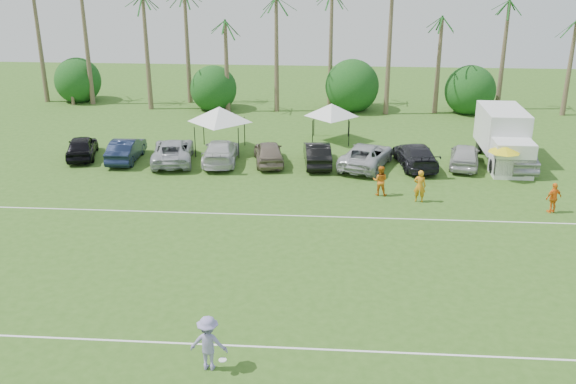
{
  "coord_description": "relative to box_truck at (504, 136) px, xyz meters",
  "views": [
    {
      "loc": [
        4.53,
        -17.25,
        13.36
      ],
      "look_at": [
        2.27,
        13.33,
        1.6
      ],
      "focal_mm": 40.0,
      "sensor_mm": 36.0,
      "label": 1
    }
  ],
  "objects": [
    {
      "name": "field_lines",
      "position": [
        -15.62,
        -15.96,
        -1.83
      ],
      "size": [
        80.0,
        12.1,
        0.01
      ],
      "color": "white",
      "rests_on": "ground"
    },
    {
      "name": "parked_car_2",
      "position": [
        -21.65,
        -1.44,
        -1.08
      ],
      "size": [
        3.4,
        5.81,
        1.52
      ],
      "primitive_type": "imported",
      "rotation": [
        0.0,
        0.0,
        3.31
      ],
      "color": "#A4A7AC",
      "rests_on": "ground"
    },
    {
      "name": "parked_car_7",
      "position": [
        -5.78,
        -1.2,
        -1.08
      ],
      "size": [
        2.81,
        5.47,
        1.52
      ],
      "primitive_type": "imported",
      "rotation": [
        0.0,
        0.0,
        3.28
      ],
      "color": "black",
      "rests_on": "ground"
    },
    {
      "name": "sideline_player_b",
      "position": [
        -8.37,
        -6.55,
        -0.96
      ],
      "size": [
        0.94,
        0.79,
        1.75
      ],
      "primitive_type": "imported",
      "rotation": [
        0.0,
        0.0,
        2.99
      ],
      "color": "#CE6A16",
      "rests_on": "ground"
    },
    {
      "name": "palm_tree_1",
      "position": [
        -32.62,
        14.04,
        6.51
      ],
      "size": [
        2.4,
        2.4,
        9.9
      ],
      "color": "brown",
      "rests_on": "ground"
    },
    {
      "name": "palm_tree_6",
      "position": [
        -11.62,
        14.04,
        7.37
      ],
      "size": [
        2.4,
        2.4,
        10.9
      ],
      "color": "brown",
      "rests_on": "ground"
    },
    {
      "name": "sideline_player_a",
      "position": [
        -6.24,
        -7.41,
        -0.91
      ],
      "size": [
        0.74,
        0.54,
        1.85
      ],
      "primitive_type": "imported",
      "rotation": [
        0.0,
        0.0,
        2.99
      ],
      "color": "orange",
      "rests_on": "ground"
    },
    {
      "name": "parked_car_5",
      "position": [
        -12.13,
        -1.32,
        -1.08
      ],
      "size": [
        2.06,
        4.75,
        1.52
      ],
      "primitive_type": "imported",
      "rotation": [
        0.0,
        0.0,
        3.24
      ],
      "color": "black",
      "rests_on": "ground"
    },
    {
      "name": "palm_tree_10",
      "position": [
        7.38,
        14.04,
        7.37
      ],
      "size": [
        2.4,
        2.4,
        10.9
      ],
      "color": "brown",
      "rests_on": "ground"
    },
    {
      "name": "palm_tree_4",
      "position": [
        -19.62,
        14.04,
        5.64
      ],
      "size": [
        2.4,
        2.4,
        8.9
      ],
      "color": "brown",
      "rests_on": "ground"
    },
    {
      "name": "palm_tree_5",
      "position": [
        -15.62,
        14.04,
        6.51
      ],
      "size": [
        2.4,
        2.4,
        9.9
      ],
      "color": "brown",
      "rests_on": "ground"
    },
    {
      "name": "palm_tree_0",
      "position": [
        -37.62,
        14.04,
        5.64
      ],
      "size": [
        2.4,
        2.4,
        8.9
      ],
      "color": "brown",
      "rests_on": "ground"
    },
    {
      "name": "ground",
      "position": [
        -15.62,
        -23.96,
        -1.84
      ],
      "size": [
        120.0,
        120.0,
        0.0
      ],
      "primitive_type": "plane",
      "color": "#32591A",
      "rests_on": "ground"
    },
    {
      "name": "palm_tree_9",
      "position": [
        2.38,
        14.04,
        6.51
      ],
      "size": [
        2.4,
        2.4,
        9.9
      ],
      "color": "brown",
      "rests_on": "ground"
    },
    {
      "name": "bush_tree_3",
      "position": [
        0.38,
        15.04,
        -0.04
      ],
      "size": [
        4.0,
        4.0,
        4.0
      ],
      "color": "brown",
      "rests_on": "ground"
    },
    {
      "name": "bush_tree_1",
      "position": [
        -21.62,
        15.04,
        -0.04
      ],
      "size": [
        4.0,
        4.0,
        4.0
      ],
      "color": "brown",
      "rests_on": "ground"
    },
    {
      "name": "bush_tree_2",
      "position": [
        -9.62,
        15.04,
        -0.04
      ],
      "size": [
        4.0,
        4.0,
        4.0
      ],
      "color": "brown",
      "rests_on": "ground"
    },
    {
      "name": "palm_tree_8",
      "position": [
        -2.62,
        14.04,
        5.64
      ],
      "size": [
        2.4,
        2.4,
        8.9
      ],
      "color": "brown",
      "rests_on": "ground"
    },
    {
      "name": "parked_car_3",
      "position": [
        -18.48,
        -1.34,
        -1.08
      ],
      "size": [
        2.46,
        5.36,
        1.52
      ],
      "primitive_type": "imported",
      "rotation": [
        0.0,
        0.0,
        3.21
      ],
      "color": "silver",
      "rests_on": "ground"
    },
    {
      "name": "parked_car_0",
      "position": [
        -28.0,
        -0.97,
        -1.08
      ],
      "size": [
        2.82,
        4.76,
        1.52
      ],
      "primitive_type": "imported",
      "rotation": [
        0.0,
        0.0,
        3.39
      ],
      "color": "black",
      "rests_on": "ground"
    },
    {
      "name": "sideline_player_c",
      "position": [
        0.71,
        -8.46,
        -1.0
      ],
      "size": [
        1.06,
        0.78,
        1.67
      ],
      "primitive_type": "imported",
      "rotation": [
        0.0,
        0.0,
        3.57
      ],
      "color": "orange",
      "rests_on": "ground"
    },
    {
      "name": "canopy_tent_left",
      "position": [
        -18.92,
        1.18,
        1.31
      ],
      "size": [
        4.55,
        4.55,
        3.68
      ],
      "color": "black",
      "rests_on": "ground"
    },
    {
      "name": "box_truck",
      "position": [
        0.0,
        0.0,
        0.0
      ],
      "size": [
        2.65,
        6.69,
        3.44
      ],
      "rotation": [
        0.0,
        0.0,
        -0.01
      ],
      "color": "white",
      "rests_on": "ground"
    },
    {
      "name": "canopy_tent_right",
      "position": [
        -11.3,
        4.27,
        0.95
      ],
      "size": [
        4.02,
        4.02,
        3.25
      ],
      "color": "black",
      "rests_on": "ground"
    },
    {
      "name": "bush_tree_0",
      "position": [
        -34.62,
        15.04,
        -0.04
      ],
      "size": [
        4.0,
        4.0,
        4.0
      ],
      "color": "brown",
      "rests_on": "ground"
    },
    {
      "name": "frisbee_player",
      "position": [
        -15.08,
        -23.3,
        -0.85
      ],
      "size": [
        1.31,
        0.81,
        1.98
      ],
      "rotation": [
        0.0,
        0.0,
        3.09
      ],
      "color": "#8A80B6",
      "rests_on": "ground"
    },
    {
      "name": "parked_car_1",
      "position": [
        -24.83,
        -1.36,
        -1.08
      ],
      "size": [
        1.73,
        4.65,
        1.52
      ],
      "primitive_type": "imported",
      "rotation": [
        0.0,
        0.0,
        3.17
      ],
      "color": "#111A31",
      "rests_on": "ground"
    },
    {
      "name": "parked_car_4",
      "position": [
        -15.31,
        -1.28,
        -1.08
      ],
      "size": [
        2.56,
        4.71,
        1.52
      ],
      "primitive_type": "imported",
      "rotation": [
        0.0,
        0.0,
        3.32
      ],
      "color": "#796A5A",
      "rests_on": "ground"
    },
    {
      "name": "parked_car_6",
      "position": [
        -8.96,
        -1.5,
        -1.08
      ],
      "size": [
        4.14,
        5.99,
        1.52
      ],
      "primitive_type": "imported",
      "rotation": [
        0.0,
        0.0,
        2.82
      ],
      "color": "#ACAEB1",
      "rests_on": "ground"
    },
    {
      "name": "market_umbrella",
      "position": [
        -0.77,
        -3.27,
        0.11
      ],
      "size": [
        1.95,
        1.95,
        2.17
      ],
      "color": "black",
      "rests_on": "ground"
    },
    {
      "name": "parked_car_8",
      "position": [
        -2.61,
        -0.98,
        -1.08
      ],
      "size": [
        2.65,
        4.73,
        1.52
      ],
      "primitive_type": "imported",
      "rotation": [
        0.0,
        0.0,
        2.94
      ],
      "color": "#B6B6B6",
      "rests_on": "ground"
    },
    {
      "name": "parked_car_9",
      "position": [
        0.56,
        -1.26,
        -1.08
      ],
      "size": [
        1.81,
        4.68,
        1.52
      ],
      "primitive_type": "imported",
      "rotation": [
        0.0,
        0.0,
        3.19
      ],
      "color": "slate",
      "rests_on": "ground"
    }
  ]
}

